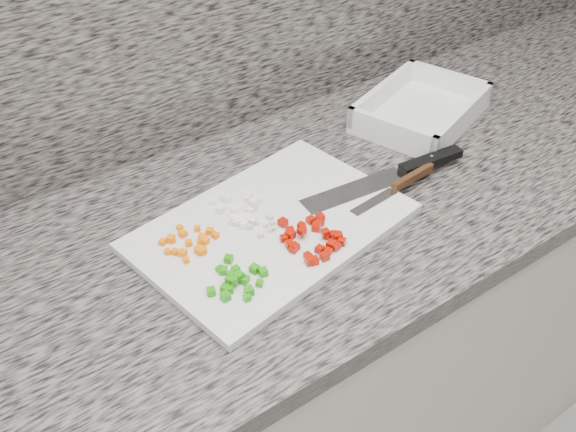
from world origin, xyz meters
name	(u,v)px	position (x,y,z in m)	size (l,w,h in m)	color
cabinet	(255,392)	(0.00, 1.44, 0.43)	(3.92, 0.62, 0.86)	silver
countertop	(247,237)	(0.00, 1.44, 0.88)	(3.96, 0.64, 0.04)	#625C56
backsplash	(145,3)	(0.00, 1.74, 1.20)	(3.92, 0.02, 0.60)	#625C56
cutting_board	(272,227)	(0.03, 1.41, 0.91)	(0.45, 0.30, 0.01)	silver
carrot_pile	(192,243)	(-0.10, 1.44, 0.92)	(0.09, 0.09, 0.01)	orange
onion_pile	(241,211)	(0.00, 1.46, 0.92)	(0.08, 0.10, 0.02)	white
green_pepper_pile	(235,280)	(-0.09, 1.32, 0.92)	(0.10, 0.10, 0.02)	#238C0C
red_pepper_pile	(313,238)	(0.06, 1.33, 0.92)	(0.10, 0.12, 0.02)	#A70F02
garlic_pile	(259,225)	(0.01, 1.42, 0.92)	(0.06, 0.06, 0.01)	beige
chef_knife	(406,170)	(0.32, 1.39, 0.92)	(0.35, 0.07, 0.02)	white
paring_knife	(403,183)	(0.29, 1.36, 0.92)	(0.21, 0.04, 0.02)	white
tray	(421,111)	(0.50, 1.53, 0.92)	(0.33, 0.28, 0.06)	white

